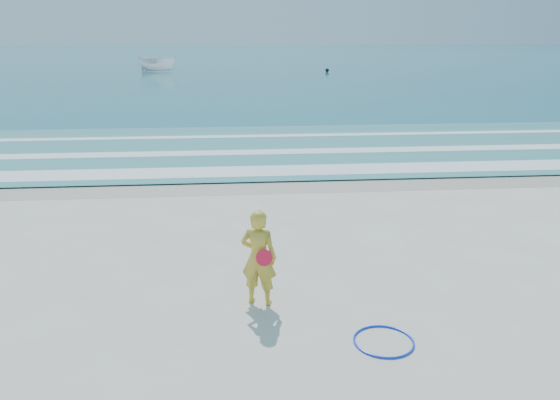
{
  "coord_description": "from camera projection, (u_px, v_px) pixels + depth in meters",
  "views": [
    {
      "loc": [
        -0.21,
        -6.73,
        4.32
      ],
      "look_at": [
        0.74,
        4.0,
        1.0
      ],
      "focal_mm": 35.0,
      "sensor_mm": 36.0,
      "label": 1
    }
  ],
  "objects": [
    {
      "name": "ground",
      "position": [
        253.0,
        352.0,
        7.7
      ],
      "size": [
        400.0,
        400.0,
        0.0
      ],
      "primitive_type": "plane",
      "color": "silver",
      "rests_on": "ground"
    },
    {
      "name": "wet_sand",
      "position": [
        240.0,
        184.0,
        16.26
      ],
      "size": [
        400.0,
        2.4,
        0.0
      ],
      "primitive_type": "cube",
      "color": "#B2A893",
      "rests_on": "ground"
    },
    {
      "name": "ocean",
      "position": [
        231.0,
        55.0,
        107.65
      ],
      "size": [
        400.0,
        190.0,
        0.04
      ],
      "primitive_type": "cube",
      "color": "#19727F",
      "rests_on": "ground"
    },
    {
      "name": "shallow",
      "position": [
        238.0,
        148.0,
        21.01
      ],
      "size": [
        400.0,
        10.0,
        0.01
      ],
      "primitive_type": "cube",
      "color": "#59B7AD",
      "rests_on": "ocean"
    },
    {
      "name": "foam_near",
      "position": [
        239.0,
        171.0,
        17.49
      ],
      "size": [
        400.0,
        1.4,
        0.01
      ],
      "primitive_type": "cube",
      "color": "white",
      "rests_on": "shallow"
    },
    {
      "name": "foam_mid",
      "position": [
        238.0,
        152.0,
        20.25
      ],
      "size": [
        400.0,
        0.9,
        0.01
      ],
      "primitive_type": "cube",
      "color": "white",
      "rests_on": "shallow"
    },
    {
      "name": "foam_far",
      "position": [
        237.0,
        136.0,
        23.39
      ],
      "size": [
        400.0,
        0.6,
        0.01
      ],
      "primitive_type": "cube",
      "color": "white",
      "rests_on": "shallow"
    },
    {
      "name": "hoop",
      "position": [
        384.0,
        341.0,
        7.93
      ],
      "size": [
        1.03,
        1.03,
        0.03
      ],
      "primitive_type": "torus",
      "rotation": [
        0.0,
        0.0,
        -0.17
      ],
      "color": "#0D2EEE",
      "rests_on": "ground"
    },
    {
      "name": "boat",
      "position": [
        158.0,
        64.0,
        61.38
      ],
      "size": [
        5.1,
        3.45,
        1.85
      ],
      "primitive_type": "imported",
      "rotation": [
        0.0,
        0.0,
        1.19
      ],
      "color": "white",
      "rests_on": "ocean"
    },
    {
      "name": "buoy",
      "position": [
        327.0,
        70.0,
        61.22
      ],
      "size": [
        0.43,
        0.43,
        0.43
      ],
      "primitive_type": "sphere",
      "color": "black",
      "rests_on": "ocean"
    },
    {
      "name": "woman",
      "position": [
        259.0,
        258.0,
        8.86
      ],
      "size": [
        0.69,
        0.56,
        1.63
      ],
      "color": "gold",
      "rests_on": "ground"
    }
  ]
}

